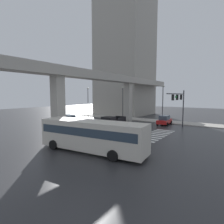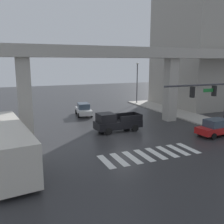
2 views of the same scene
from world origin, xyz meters
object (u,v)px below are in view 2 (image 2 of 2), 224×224
at_px(sedan_white, 84,109).
at_px(sedan_red, 216,127).
at_px(city_bus, 6,142).
at_px(street_lamp_mid_block, 174,83).
at_px(pickup_truck, 116,122).
at_px(traffic_signal_mast, 224,97).
at_px(street_lamp_far_north, 137,78).

relative_size(sedan_white, sedan_red, 1.02).
distance_m(city_bus, street_lamp_mid_block, 24.32).
bearing_deg(sedan_white, pickup_truck, -85.40).
bearing_deg(street_lamp_mid_block, city_bus, -155.16).
xyz_separation_m(sedan_white, traffic_signal_mast, (6.68, -18.06, 3.70)).
distance_m(pickup_truck, traffic_signal_mast, 11.10).
xyz_separation_m(pickup_truck, street_lamp_mid_block, (11.05, 4.97, 3.57)).
relative_size(sedan_white, street_lamp_far_north, 0.62).
height_order(sedan_red, street_lamp_far_north, street_lamp_far_north).
bearing_deg(pickup_truck, street_lamp_mid_block, 24.21).
height_order(pickup_truck, city_bus, city_bus).
height_order(traffic_signal_mast, street_lamp_far_north, street_lamp_far_north).
height_order(pickup_truck, street_lamp_mid_block, street_lamp_mid_block).
bearing_deg(city_bus, sedan_white, 55.21).
bearing_deg(street_lamp_mid_block, traffic_signal_mast, -110.58).
distance_m(pickup_truck, sedan_white, 9.41).
relative_size(pickup_truck, traffic_signal_mast, 0.59).
height_order(sedan_white, sedan_red, same).
relative_size(traffic_signal_mast, street_lamp_mid_block, 1.20).
height_order(city_bus, traffic_signal_mast, traffic_signal_mast).
relative_size(city_bus, street_lamp_far_north, 1.52).
xyz_separation_m(pickup_truck, traffic_signal_mast, (5.93, -8.68, 3.57)).
distance_m(sedan_red, traffic_signal_mast, 5.69).
xyz_separation_m(traffic_signal_mast, street_lamp_far_north, (5.12, 24.16, 0.00)).
bearing_deg(traffic_signal_mast, street_lamp_mid_block, 69.42).
bearing_deg(pickup_truck, city_bus, -154.53).
distance_m(pickup_truck, city_bus, 12.06).
relative_size(street_lamp_mid_block, street_lamp_far_north, 1.00).
relative_size(traffic_signal_mast, street_lamp_far_north, 1.20).
distance_m(sedan_white, traffic_signal_mast, 19.61).
relative_size(sedan_white, street_lamp_mid_block, 0.62).
bearing_deg(street_lamp_far_north, pickup_truck, -125.52).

